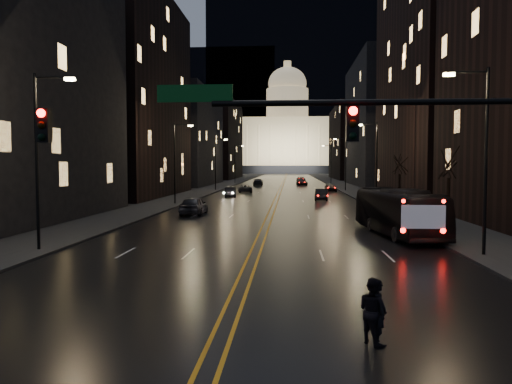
% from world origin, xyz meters
% --- Properties ---
extents(ground, '(900.00, 900.00, 0.00)m').
position_xyz_m(ground, '(0.00, 0.00, 0.00)').
color(ground, black).
rests_on(ground, ground).
extents(road, '(20.00, 320.00, 0.02)m').
position_xyz_m(road, '(0.00, 130.00, 0.01)').
color(road, black).
rests_on(road, ground).
extents(sidewalk_left, '(8.00, 320.00, 0.16)m').
position_xyz_m(sidewalk_left, '(-14.00, 130.00, 0.08)').
color(sidewalk_left, black).
rests_on(sidewalk_left, ground).
extents(sidewalk_right, '(8.00, 320.00, 0.16)m').
position_xyz_m(sidewalk_right, '(14.00, 130.00, 0.08)').
color(sidewalk_right, black).
rests_on(sidewalk_right, ground).
extents(center_line, '(0.62, 320.00, 0.01)m').
position_xyz_m(center_line, '(0.00, 130.00, 0.03)').
color(center_line, orange).
rests_on(center_line, road).
extents(building_left_mid, '(12.00, 30.00, 28.00)m').
position_xyz_m(building_left_mid, '(-21.00, 54.00, 14.00)').
color(building_left_mid, black).
rests_on(building_left_mid, ground).
extents(building_left_far, '(12.00, 34.00, 20.00)m').
position_xyz_m(building_left_far, '(-21.00, 92.00, 10.00)').
color(building_left_far, black).
rests_on(building_left_far, ground).
extents(building_left_dist, '(12.00, 40.00, 24.00)m').
position_xyz_m(building_left_dist, '(-21.00, 140.00, 12.00)').
color(building_left_dist, black).
rests_on(building_left_dist, ground).
extents(building_right_tall, '(12.00, 30.00, 38.00)m').
position_xyz_m(building_right_tall, '(21.00, 50.00, 19.00)').
color(building_right_tall, black).
rests_on(building_right_tall, ground).
extents(building_right_mid, '(12.00, 34.00, 26.00)m').
position_xyz_m(building_right_mid, '(21.00, 92.00, 13.00)').
color(building_right_mid, black).
rests_on(building_right_mid, ground).
extents(building_right_dist, '(12.00, 40.00, 22.00)m').
position_xyz_m(building_right_dist, '(21.00, 140.00, 11.00)').
color(building_right_dist, black).
rests_on(building_right_dist, ground).
extents(mountain_ridge, '(520.00, 60.00, 130.00)m').
position_xyz_m(mountain_ridge, '(40.00, 380.00, 65.00)').
color(mountain_ridge, black).
rests_on(mountain_ridge, ground).
extents(capitol, '(90.00, 50.00, 58.50)m').
position_xyz_m(capitol, '(0.00, 250.00, 17.15)').
color(capitol, black).
rests_on(capitol, ground).
extents(traffic_signal, '(17.29, 0.45, 7.00)m').
position_xyz_m(traffic_signal, '(5.91, -0.00, 5.10)').
color(traffic_signal, black).
rests_on(traffic_signal, ground).
extents(streetlamp_right_near, '(2.13, 0.25, 9.00)m').
position_xyz_m(streetlamp_right_near, '(10.81, 10.00, 5.08)').
color(streetlamp_right_near, black).
rests_on(streetlamp_right_near, ground).
extents(streetlamp_left_near, '(2.13, 0.25, 9.00)m').
position_xyz_m(streetlamp_left_near, '(-10.81, 10.00, 5.08)').
color(streetlamp_left_near, black).
rests_on(streetlamp_left_near, ground).
extents(streetlamp_right_mid, '(2.13, 0.25, 9.00)m').
position_xyz_m(streetlamp_right_mid, '(10.81, 40.00, 5.08)').
color(streetlamp_right_mid, black).
rests_on(streetlamp_right_mid, ground).
extents(streetlamp_left_mid, '(2.13, 0.25, 9.00)m').
position_xyz_m(streetlamp_left_mid, '(-10.81, 40.00, 5.08)').
color(streetlamp_left_mid, black).
rests_on(streetlamp_left_mid, ground).
extents(streetlamp_right_far, '(2.13, 0.25, 9.00)m').
position_xyz_m(streetlamp_right_far, '(10.81, 70.00, 5.08)').
color(streetlamp_right_far, black).
rests_on(streetlamp_right_far, ground).
extents(streetlamp_left_far, '(2.13, 0.25, 9.00)m').
position_xyz_m(streetlamp_left_far, '(-10.81, 70.00, 5.08)').
color(streetlamp_left_far, black).
rests_on(streetlamp_left_far, ground).
extents(streetlamp_right_dist, '(2.13, 0.25, 9.00)m').
position_xyz_m(streetlamp_right_dist, '(10.81, 100.00, 5.08)').
color(streetlamp_right_dist, black).
rests_on(streetlamp_right_dist, ground).
extents(streetlamp_left_dist, '(2.13, 0.25, 9.00)m').
position_xyz_m(streetlamp_left_dist, '(-10.81, 100.00, 5.08)').
color(streetlamp_left_dist, black).
rests_on(streetlamp_left_dist, ground).
extents(tree_right_mid, '(2.40, 2.40, 6.65)m').
position_xyz_m(tree_right_mid, '(13.00, 22.00, 4.53)').
color(tree_right_mid, black).
rests_on(tree_right_mid, ground).
extents(tree_right_far, '(2.40, 2.40, 6.65)m').
position_xyz_m(tree_right_far, '(13.00, 38.00, 4.53)').
color(tree_right_far, black).
rests_on(tree_right_far, ground).
extents(bus, '(3.92, 10.82, 2.95)m').
position_xyz_m(bus, '(8.50, 17.37, 1.47)').
color(bus, black).
rests_on(bus, ground).
extents(oncoming_car_a, '(2.01, 4.83, 1.63)m').
position_xyz_m(oncoming_car_a, '(-6.79, 29.21, 0.82)').
color(oncoming_car_a, black).
rests_on(oncoming_car_a, ground).
extents(oncoming_car_b, '(2.04, 4.39, 1.39)m').
position_xyz_m(oncoming_car_b, '(-6.45, 53.23, 0.70)').
color(oncoming_car_b, black).
rests_on(oncoming_car_b, ground).
extents(oncoming_car_c, '(2.71, 4.86, 1.28)m').
position_xyz_m(oncoming_car_c, '(-5.47, 65.22, 0.64)').
color(oncoming_car_c, black).
rests_on(oncoming_car_c, ground).
extents(oncoming_car_d, '(2.10, 4.97, 1.43)m').
position_xyz_m(oncoming_car_d, '(-5.08, 90.97, 0.72)').
color(oncoming_car_d, black).
rests_on(oncoming_car_d, ground).
extents(receding_car_a, '(1.94, 4.53, 1.45)m').
position_xyz_m(receding_car_a, '(5.63, 47.63, 0.73)').
color(receding_car_a, black).
rests_on(receding_car_a, ground).
extents(receding_car_b, '(2.03, 4.15, 1.36)m').
position_xyz_m(receding_car_b, '(8.36, 68.13, 0.68)').
color(receding_car_b, black).
rests_on(receding_car_b, ground).
extents(receding_car_c, '(2.54, 5.09, 1.42)m').
position_xyz_m(receding_car_c, '(4.19, 92.01, 0.71)').
color(receding_car_c, black).
rests_on(receding_car_c, ground).
extents(receding_car_d, '(2.40, 4.80, 1.30)m').
position_xyz_m(receding_car_d, '(4.56, 117.30, 0.65)').
color(receding_car_d, black).
rests_on(receding_car_d, ground).
extents(pedestrian_a, '(0.48, 0.65, 1.61)m').
position_xyz_m(pedestrian_a, '(3.93, -2.00, 0.80)').
color(pedestrian_a, black).
rests_on(pedestrian_a, ground).
extents(pedestrian_b, '(0.83, 0.92, 1.67)m').
position_xyz_m(pedestrian_b, '(3.81, -2.00, 0.84)').
color(pedestrian_b, black).
rests_on(pedestrian_b, ground).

